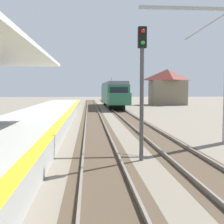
% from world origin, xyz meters
% --- Properties ---
extents(track_pair_nearest_platform, '(2.34, 120.00, 0.16)m').
position_xyz_m(track_pair_nearest_platform, '(1.90, 20.00, 0.05)').
color(track_pair_nearest_platform, '#4C3D2D').
rests_on(track_pair_nearest_platform, ground).
extents(track_pair_middle, '(2.34, 120.00, 0.16)m').
position_xyz_m(track_pair_middle, '(5.30, 20.00, 0.05)').
color(track_pair_middle, '#4C3D2D').
rests_on(track_pair_middle, ground).
extents(approaching_train, '(2.93, 19.60, 4.76)m').
position_xyz_m(approaching_train, '(5.30, 49.06, 2.18)').
color(approaching_train, '#286647').
rests_on(approaching_train, ground).
extents(rail_signal_post, '(0.32, 0.34, 5.20)m').
position_xyz_m(rail_signal_post, '(3.49, 14.52, 3.19)').
color(rail_signal_post, '#4C4C4C').
rests_on(rail_signal_post, ground).
extents(catenary_pylon_far_side, '(5.00, 0.40, 7.50)m').
position_xyz_m(catenary_pylon_far_side, '(8.44, 18.02, 3.60)').
color(catenary_pylon_far_side, '#9EA3A8').
rests_on(catenary_pylon_far_side, ground).
extents(distant_trackside_house, '(6.60, 5.28, 6.40)m').
position_xyz_m(distant_trackside_house, '(15.58, 54.92, 3.34)').
color(distant_trackside_house, '#7F705B').
rests_on(distant_trackside_house, ground).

